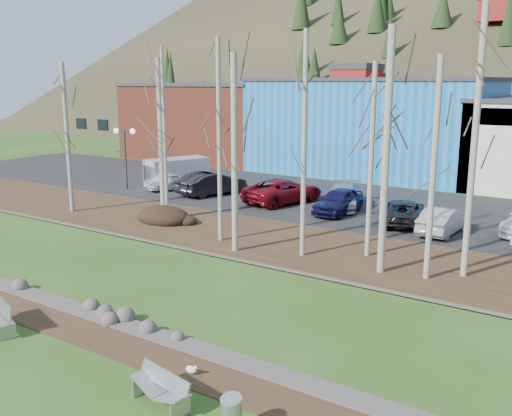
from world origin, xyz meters
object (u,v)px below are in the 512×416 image
Objects in this scene: bench_damaged at (162,389)px; car_9 at (214,184)px; car_2 at (283,191)px; car_0 at (171,181)px; car_6 at (403,212)px; street_lamp at (125,141)px; car_5 at (443,220)px; car_1 at (209,183)px; car_4 at (338,201)px; car_3 at (343,197)px; van_grey at (175,172)px; car_8 at (342,196)px; seagull at (192,369)px.

bench_damaged is 0.41× the size of car_9.
car_9 is (-5.48, -0.42, -0.00)m from car_2.
car_0 is 0.77× the size of car_6.
street_lamp is 23.40m from car_5.
car_1 reaches higher than car_4.
car_0 is (-19.01, 21.56, 0.36)m from bench_damaged.
car_3 is (3.97, 0.79, -0.09)m from car_2.
van_grey is (-10.26, 0.87, 0.24)m from car_2.
car_1 is 9.88m from car_8.
car_5 is at bearing 78.62° from seagull.
seagull is 0.09× the size of car_9.
car_3 is at bearing -152.23° from car_0.
car_8 reaches higher than car_5.
seagull is at bearing 87.76° from car_5.
car_3 is (13.21, 1.44, 0.06)m from car_0.
seagull is at bearing 128.94° from car_2.
street_lamp is at bearing 133.07° from seagull.
car_5 is at bearing -162.26° from car_0.
car_6 is 1.02× the size of car_9.
van_grey reaches higher than seagull.
car_9 is at bearing 177.15° from car_4.
seagull is 0.09× the size of car_3.
car_9 is at bearing -19.64° from car_6.
car_9 is 0.95× the size of van_grey.
car_6 reaches higher than bench_damaged.
van_grey reaches higher than car_1.
car_3 is at bearing 115.06° from bench_damaged.
street_lamp is at bearing 50.14° from car_0.
car_6 is (4.54, -1.90, -0.03)m from car_3.
car_2 is 4.46m from car_4.
car_0 is 3.33m from car_1.
street_lamp is at bearing 172.38° from car_8.
seagull is at bearing -94.08° from car_3.
car_8 is at bearing -156.13° from car_1.
bench_damaged is 0.41× the size of car_1.
seagull is 0.10× the size of car_5.
van_grey is at bearing 161.27° from car_8.
car_3 reaches higher than car_6.
street_lamp is 1.18× the size of car_0.
car_1 is 17.01m from car_5.
car_4 is at bearing -165.20° from car_1.
van_grey is (-1.02, 1.52, 0.39)m from car_0.
car_1 and car_9 have the same top height.
car_1 reaches higher than car_5.
car_1 is at bearing -1.10° from street_lamp.
car_2 is at bearing -158.77° from car_9.
car_6 is at bearing 14.34° from van_grey.
bench_damaged is at bearing 89.03° from car_5.
car_1 is 5.93m from car_2.
car_1 is 0.99× the size of car_3.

